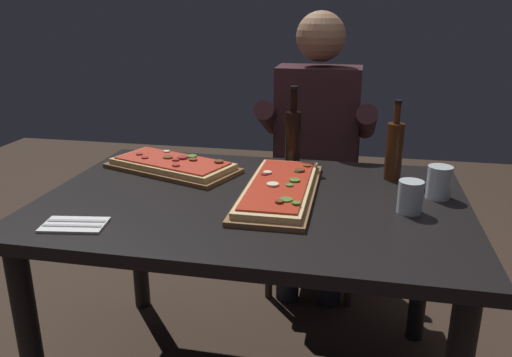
% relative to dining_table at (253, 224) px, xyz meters
% --- Properties ---
extents(dining_table, '(1.40, 0.96, 0.74)m').
position_rel_dining_table_xyz_m(dining_table, '(0.00, 0.00, 0.00)').
color(dining_table, black).
rests_on(dining_table, ground_plane).
extents(pizza_rectangular_front, '(0.56, 0.40, 0.05)m').
position_rel_dining_table_xyz_m(pizza_rectangular_front, '(-0.37, 0.23, 0.12)').
color(pizza_rectangular_front, brown).
rests_on(pizza_rectangular_front, dining_table).
extents(pizza_rectangular_left, '(0.24, 0.61, 0.05)m').
position_rel_dining_table_xyz_m(pizza_rectangular_left, '(0.08, 0.05, 0.12)').
color(pizza_rectangular_left, brown).
rests_on(pizza_rectangular_left, dining_table).
extents(wine_bottle_dark, '(0.06, 0.06, 0.31)m').
position_rel_dining_table_xyz_m(wine_bottle_dark, '(0.08, 0.41, 0.22)').
color(wine_bottle_dark, black).
rests_on(wine_bottle_dark, dining_table).
extents(oil_bottle_amber, '(0.06, 0.06, 0.29)m').
position_rel_dining_table_xyz_m(oil_bottle_amber, '(0.46, 0.29, 0.21)').
color(oil_bottle_amber, '#47230F').
rests_on(oil_bottle_amber, dining_table).
extents(tumbler_near_camera, '(0.08, 0.08, 0.10)m').
position_rel_dining_table_xyz_m(tumbler_near_camera, '(0.50, -0.03, 0.14)').
color(tumbler_near_camera, silver).
rests_on(tumbler_near_camera, dining_table).
extents(tumbler_far_side, '(0.08, 0.08, 0.11)m').
position_rel_dining_table_xyz_m(tumbler_far_side, '(0.60, 0.12, 0.14)').
color(tumbler_far_side, silver).
rests_on(tumbler_far_side, dining_table).
extents(napkin_cutlery_set, '(0.19, 0.14, 0.01)m').
position_rel_dining_table_xyz_m(napkin_cutlery_set, '(-0.46, -0.34, 0.10)').
color(napkin_cutlery_set, white).
rests_on(napkin_cutlery_set, dining_table).
extents(diner_chair, '(0.44, 0.44, 0.87)m').
position_rel_dining_table_xyz_m(diner_chair, '(0.14, 0.86, -0.16)').
color(diner_chair, '#3D2B1E').
rests_on(diner_chair, ground_plane).
extents(seated_diner, '(0.53, 0.41, 1.33)m').
position_rel_dining_table_xyz_m(seated_diner, '(0.14, 0.74, 0.10)').
color(seated_diner, '#23232D').
rests_on(seated_diner, ground_plane).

